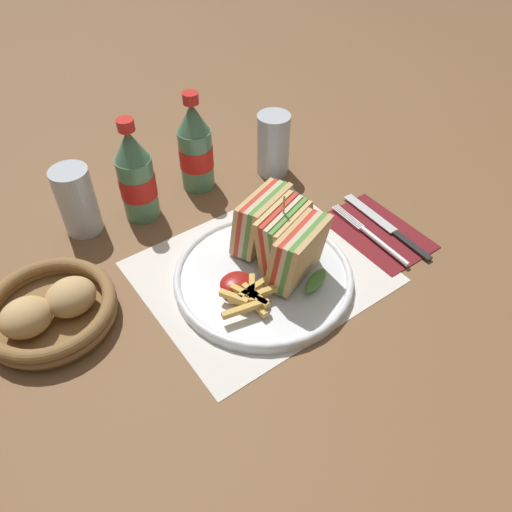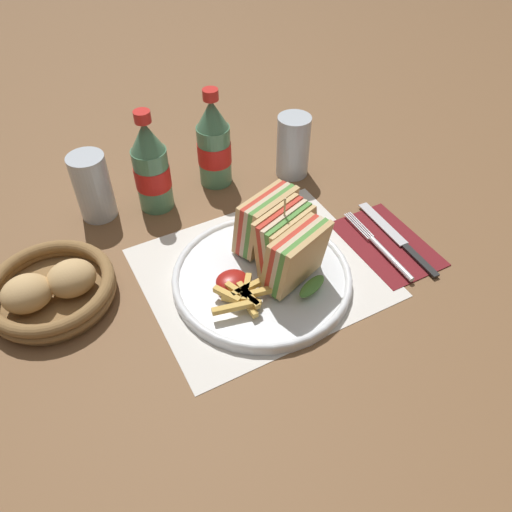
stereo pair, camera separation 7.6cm
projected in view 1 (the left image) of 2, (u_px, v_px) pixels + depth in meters
name	position (u px, v px, depth m)	size (l,w,h in m)	color
ground_plane	(263.00, 267.00, 0.83)	(4.00, 4.00, 0.00)	brown
placemat	(261.00, 271.00, 0.82)	(0.37, 0.32, 0.00)	silver
plate_main	(263.00, 276.00, 0.80)	(0.29, 0.29, 0.02)	white
club_sandwich	(282.00, 238.00, 0.78)	(0.12, 0.19, 0.13)	tan
fries_pile	(251.00, 296.00, 0.74)	(0.11, 0.07, 0.02)	gold
ketchup_blob	(235.00, 282.00, 0.76)	(0.05, 0.04, 0.02)	maroon
napkin	(377.00, 232.00, 0.89)	(0.12, 0.19, 0.00)	maroon
fork	(376.00, 239.00, 0.86)	(0.02, 0.19, 0.01)	silver
knife	(387.00, 226.00, 0.89)	(0.02, 0.21, 0.00)	black
coke_bottle_near	(136.00, 177.00, 0.87)	(0.07, 0.07, 0.19)	#4C7F5B
coke_bottle_far	(195.00, 148.00, 0.93)	(0.07, 0.07, 0.19)	#4C7F5B
glass_near	(273.00, 148.00, 0.99)	(0.07, 0.07, 0.12)	silver
glass_far	(77.00, 201.00, 0.85)	(0.07, 0.07, 0.12)	silver
bread_basket	(50.00, 310.00, 0.73)	(0.19, 0.19, 0.07)	olive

